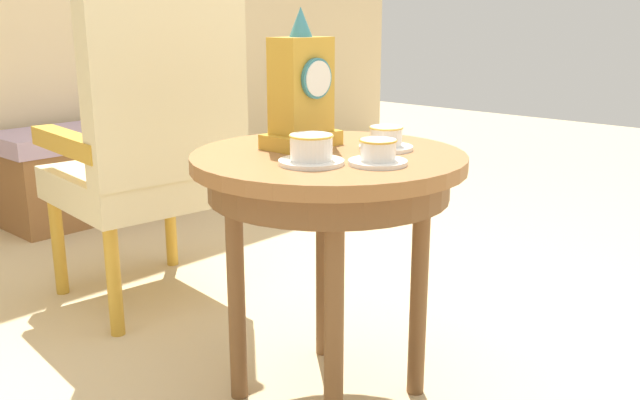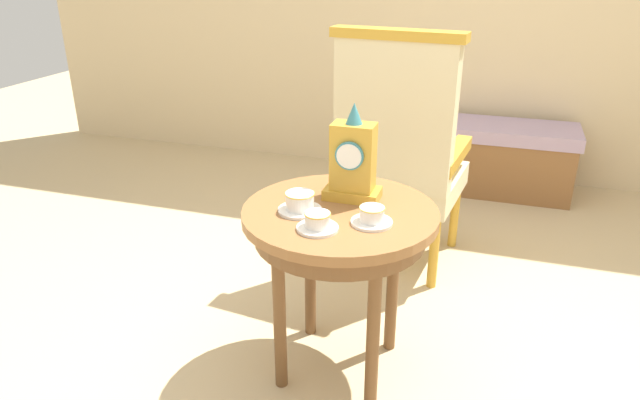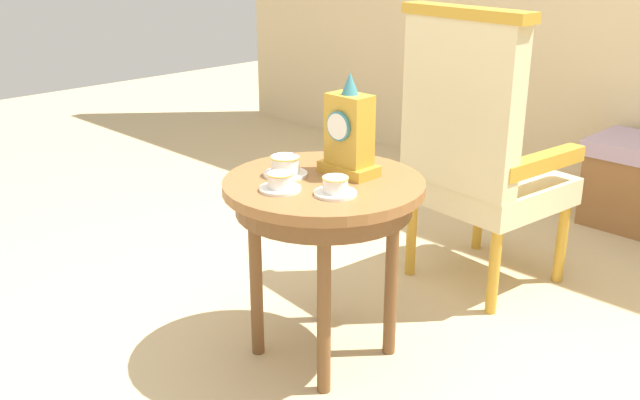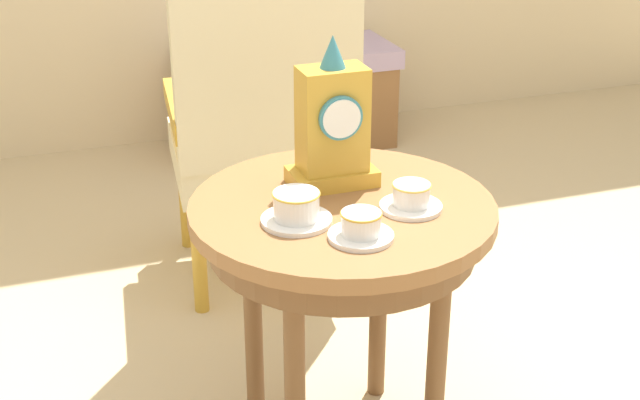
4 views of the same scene
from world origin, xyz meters
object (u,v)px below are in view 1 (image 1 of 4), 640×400
Objects in this scene: teacup_center at (386,140)px; teacup_right at (378,153)px; window_bench at (97,170)px; teacup_left at (311,151)px; side_table at (328,186)px; armchair at (152,132)px; mantel_clock at (302,92)px.

teacup_right is at bearing -148.52° from teacup_center.
window_bench is (0.37, 2.03, -0.44)m from teacup_center.
window_bench is at bearing 73.10° from teacup_left.
teacup_right is (-0.02, -0.17, 0.11)m from side_table.
armchair is at bearing 86.30° from side_table.
teacup_right is 0.17m from teacup_center.
teacup_right is at bearing -48.73° from teacup_left.
mantel_clock is (0.14, 0.16, 0.10)m from teacup_left.
side_table reaches higher than window_bench.
armchair reaches higher than teacup_left.
mantel_clock is at bearing 49.56° from teacup_left.
side_table is 2.05m from window_bench.
armchair is at bearing 94.70° from teacup_center.
mantel_clock reaches higher than window_bench.
mantel_clock is 0.36× the size of window_bench.
teacup_center is at bearing 31.48° from teacup_right.
teacup_left is 0.88m from armchair.
teacup_right is at bearing -103.66° from window_bench.
teacup_left is at bearing -130.44° from mantel_clock.
teacup_right is 0.11× the size of armchair.
teacup_center is at bearing -4.30° from teacup_left.
armchair is (0.04, 0.70, -0.18)m from mantel_clock.
teacup_right is 2.23m from window_bench.
teacup_center reaches higher than teacup_right.
mantel_clock is at bearing 82.00° from side_table.
teacup_right is 0.29m from mantel_clock.
side_table is at bearing -93.70° from armchair.
teacup_center is at bearing -100.24° from window_bench.
teacup_center is 0.88m from armchair.
teacup_center reaches higher than side_table.
teacup_left is 0.43× the size of mantel_clock.
teacup_left is 0.23m from mantel_clock.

